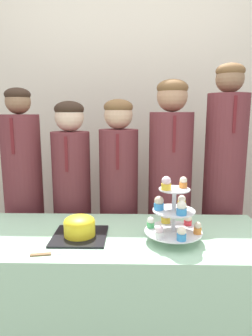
{
  "coord_description": "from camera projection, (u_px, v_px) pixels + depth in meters",
  "views": [
    {
      "loc": [
        0.07,
        -1.13,
        1.33
      ],
      "look_at": [
        0.04,
        0.34,
        1.05
      ],
      "focal_mm": 32.0,
      "sensor_mm": 36.0,
      "label": 1
    }
  ],
  "objects": [
    {
      "name": "cake_knife",
      "position": [
        53.0,
        254.0,
        1.31
      ],
      "size": [
        0.3,
        0.07,
        0.01
      ],
      "rotation": [
        0.0,
        0.0,
        0.18
      ],
      "color": "silver",
      "rests_on": "table"
    },
    {
      "name": "round_cake",
      "position": [
        80.0,
        227.0,
        1.48
      ],
      "size": [
        0.26,
        0.26,
        0.11
      ],
      "color": "black",
      "rests_on": "table"
    },
    {
      "name": "student_4",
      "position": [
        223.0,
        195.0,
        2.0
      ],
      "size": [
        0.26,
        0.27,
        1.63
      ],
      "color": "brown",
      "rests_on": "ground_plane"
    },
    {
      "name": "wall_back",
      "position": [
        125.0,
        110.0,
        2.58
      ],
      "size": [
        9.0,
        0.06,
        2.7
      ],
      "color": "beige",
      "rests_on": "ground_plane"
    },
    {
      "name": "student_1",
      "position": [
        72.0,
        208.0,
        2.04
      ],
      "size": [
        0.25,
        0.26,
        1.4
      ],
      "color": "brown",
      "rests_on": "ground_plane"
    },
    {
      "name": "student_0",
      "position": [
        25.0,
        204.0,
        2.04
      ],
      "size": [
        0.26,
        0.26,
        1.48
      ],
      "color": "brown",
      "rests_on": "ground_plane"
    },
    {
      "name": "student_2",
      "position": [
        119.0,
        208.0,
        2.03
      ],
      "size": [
        0.26,
        0.26,
        1.41
      ],
      "color": "brown",
      "rests_on": "ground_plane"
    },
    {
      "name": "table",
      "position": [
        119.0,
        297.0,
        1.59
      ],
      "size": [
        1.53,
        0.61,
        0.72
      ],
      "color": "#A8DBB2",
      "rests_on": "ground_plane"
    },
    {
      "name": "cupcake_stand",
      "position": [
        173.0,
        214.0,
        1.42
      ],
      "size": [
        0.28,
        0.28,
        0.32
      ],
      "color": "silver",
      "rests_on": "table"
    },
    {
      "name": "student_3",
      "position": [
        169.0,
        201.0,
        2.01
      ],
      "size": [
        0.28,
        0.29,
        1.53
      ],
      "color": "brown",
      "rests_on": "ground_plane"
    }
  ]
}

